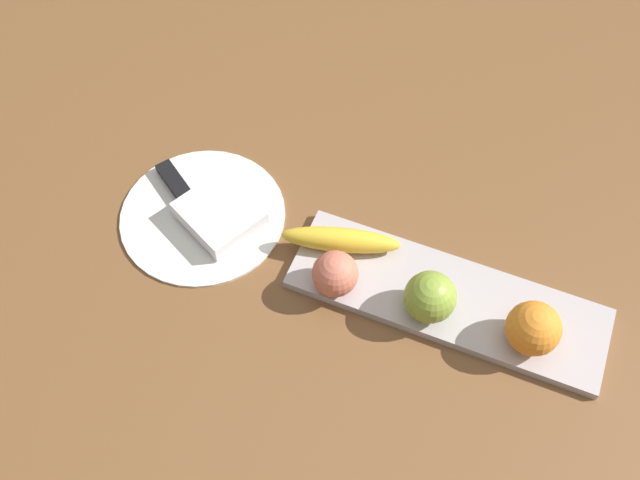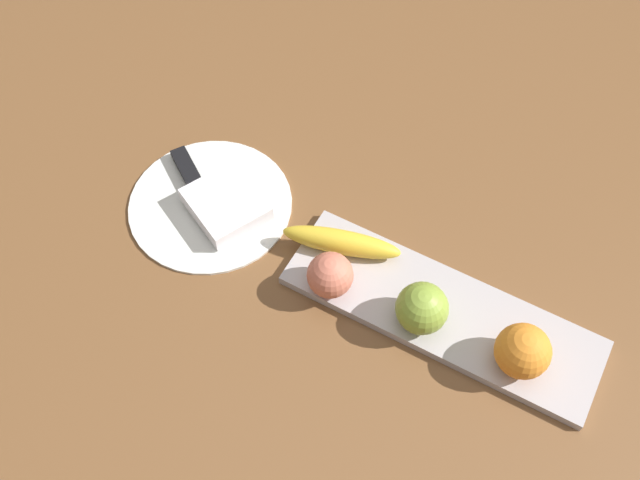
{
  "view_description": "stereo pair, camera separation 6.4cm",
  "coord_description": "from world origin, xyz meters",
  "px_view_note": "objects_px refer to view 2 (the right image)",
  "views": [
    {
      "loc": [
        0.05,
        -0.51,
        0.88
      ],
      "look_at": [
        -0.15,
        -0.02,
        0.04
      ],
      "focal_mm": 40.33,
      "sensor_mm": 36.0,
      "label": 1
    },
    {
      "loc": [
        0.11,
        -0.49,
        0.88
      ],
      "look_at": [
        -0.15,
        -0.02,
        0.04
      ],
      "focal_mm": 40.33,
      "sensor_mm": 36.0,
      "label": 2
    }
  ],
  "objects_px": {
    "apple": "(422,308)",
    "folded_napkin": "(226,204)",
    "dinner_plate": "(210,203)",
    "orange_near_apple": "(523,351)",
    "peach": "(330,275)",
    "banana": "(343,240)",
    "knife": "(192,179)",
    "fruit_tray": "(441,311)"
  },
  "relations": [
    {
      "from": "peach",
      "to": "dinner_plate",
      "type": "relative_size",
      "value": 0.26
    },
    {
      "from": "fruit_tray",
      "to": "peach",
      "type": "distance_m",
      "value": 0.16
    },
    {
      "from": "orange_near_apple",
      "to": "folded_napkin",
      "type": "relative_size",
      "value": 0.65
    },
    {
      "from": "dinner_plate",
      "to": "orange_near_apple",
      "type": "bearing_deg",
      "value": -2.86
    },
    {
      "from": "folded_napkin",
      "to": "dinner_plate",
      "type": "bearing_deg",
      "value": 180.0
    },
    {
      "from": "fruit_tray",
      "to": "apple",
      "type": "bearing_deg",
      "value": -123.15
    },
    {
      "from": "banana",
      "to": "knife",
      "type": "relative_size",
      "value": 1.04
    },
    {
      "from": "dinner_plate",
      "to": "knife",
      "type": "distance_m",
      "value": 0.05
    },
    {
      "from": "apple",
      "to": "peach",
      "type": "relative_size",
      "value": 1.1
    },
    {
      "from": "banana",
      "to": "knife",
      "type": "xyz_separation_m",
      "value": [
        -0.26,
        -0.0,
        -0.02
      ]
    },
    {
      "from": "banana",
      "to": "apple",
      "type": "bearing_deg",
      "value": -36.57
    },
    {
      "from": "fruit_tray",
      "to": "folded_napkin",
      "type": "xyz_separation_m",
      "value": [
        -0.34,
        0.0,
        0.02
      ]
    },
    {
      "from": "orange_near_apple",
      "to": "dinner_plate",
      "type": "bearing_deg",
      "value": 177.14
    },
    {
      "from": "peach",
      "to": "knife",
      "type": "bearing_deg",
      "value": 166.94
    },
    {
      "from": "fruit_tray",
      "to": "knife",
      "type": "relative_size",
      "value": 2.68
    },
    {
      "from": "orange_near_apple",
      "to": "dinner_plate",
      "type": "distance_m",
      "value": 0.49
    },
    {
      "from": "banana",
      "to": "folded_napkin",
      "type": "xyz_separation_m",
      "value": [
        -0.18,
        -0.02,
        -0.01
      ]
    },
    {
      "from": "apple",
      "to": "folded_napkin",
      "type": "relative_size",
      "value": 0.64
    },
    {
      "from": "orange_near_apple",
      "to": "dinner_plate",
      "type": "xyz_separation_m",
      "value": [
        -0.49,
        0.02,
        -0.05
      ]
    },
    {
      "from": "apple",
      "to": "orange_near_apple",
      "type": "bearing_deg",
      "value": 2.56
    },
    {
      "from": "peach",
      "to": "apple",
      "type": "bearing_deg",
      "value": 5.58
    },
    {
      "from": "dinner_plate",
      "to": "knife",
      "type": "relative_size",
      "value": 1.51
    },
    {
      "from": "apple",
      "to": "folded_napkin",
      "type": "distance_m",
      "value": 0.33
    },
    {
      "from": "banana",
      "to": "knife",
      "type": "bearing_deg",
      "value": 164.64
    },
    {
      "from": "apple",
      "to": "dinner_plate",
      "type": "relative_size",
      "value": 0.29
    },
    {
      "from": "folded_napkin",
      "to": "knife",
      "type": "xyz_separation_m",
      "value": [
        -0.08,
        0.02,
        -0.01
      ]
    },
    {
      "from": "fruit_tray",
      "to": "dinner_plate",
      "type": "height_order",
      "value": "fruit_tray"
    },
    {
      "from": "fruit_tray",
      "to": "orange_near_apple",
      "type": "xyz_separation_m",
      "value": [
        0.11,
        -0.02,
        0.04
      ]
    },
    {
      "from": "apple",
      "to": "orange_near_apple",
      "type": "xyz_separation_m",
      "value": [
        0.13,
        0.01,
        0.0
      ]
    },
    {
      "from": "peach",
      "to": "banana",
      "type": "bearing_deg",
      "value": 103.24
    },
    {
      "from": "apple",
      "to": "knife",
      "type": "distance_m",
      "value": 0.4
    },
    {
      "from": "apple",
      "to": "knife",
      "type": "bearing_deg",
      "value": 172.8
    },
    {
      "from": "fruit_tray",
      "to": "peach",
      "type": "bearing_deg",
      "value": -163.81
    },
    {
      "from": "knife",
      "to": "apple",
      "type": "bearing_deg",
      "value": 26.5
    },
    {
      "from": "banana",
      "to": "peach",
      "type": "bearing_deg",
      "value": -92.85
    },
    {
      "from": "apple",
      "to": "knife",
      "type": "height_order",
      "value": "apple"
    },
    {
      "from": "banana",
      "to": "peach",
      "type": "xyz_separation_m",
      "value": [
        0.02,
        -0.07,
        0.01
      ]
    },
    {
      "from": "fruit_tray",
      "to": "banana",
      "type": "bearing_deg",
      "value": 171.93
    },
    {
      "from": "folded_napkin",
      "to": "knife",
      "type": "height_order",
      "value": "folded_napkin"
    },
    {
      "from": "knife",
      "to": "dinner_plate",
      "type": "bearing_deg",
      "value": 9.63
    },
    {
      "from": "banana",
      "to": "dinner_plate",
      "type": "relative_size",
      "value": 0.69
    },
    {
      "from": "apple",
      "to": "folded_napkin",
      "type": "xyz_separation_m",
      "value": [
        -0.32,
        0.03,
        -0.03
      ]
    }
  ]
}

